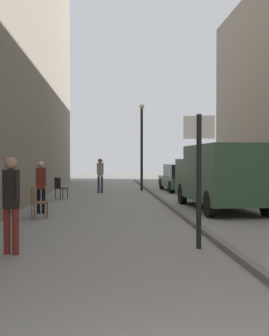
{
  "coord_description": "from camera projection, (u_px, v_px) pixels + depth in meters",
  "views": [
    {
      "loc": [
        -0.68,
        -1.89,
        1.73
      ],
      "look_at": [
        0.21,
        11.64,
        1.45
      ],
      "focal_mm": 45.2,
      "sensor_mm": 36.0,
      "label": 1
    }
  ],
  "objects": [
    {
      "name": "ground_plane",
      "position": [
        128.0,
        212.0,
        13.93
      ],
      "size": [
        80.0,
        80.0,
        0.0
      ],
      "primitive_type": "plane",
      "color": "gray"
    },
    {
      "name": "kerb_strip",
      "position": [
        175.0,
        209.0,
        14.04
      ],
      "size": [
        0.16,
        40.0,
        0.12
      ],
      "primitive_type": "cube",
      "color": "#615F5B",
      "rests_on": "ground_plane"
    },
    {
      "name": "pedestrian_main_foreground",
      "position": [
        100.0,
        173.0,
        21.73
      ],
      "size": [
        0.35,
        0.24,
        1.78
      ],
      "rotation": [
        0.0,
        0.0,
        2.93
      ],
      "color": "#2D3851",
      "rests_on": "ground_plane"
    },
    {
      "name": "pedestrian_mid_block",
      "position": [
        11.0,
        198.0,
        7.68
      ],
      "size": [
        0.34,
        0.26,
        1.77
      ],
      "rotation": [
        0.0,
        0.0,
        -0.37
      ],
      "color": "maroon",
      "rests_on": "ground_plane"
    },
    {
      "name": "pedestrian_far_crossing",
      "position": [
        41.0,
        183.0,
        13.44
      ],
      "size": [
        0.33,
        0.22,
        1.67
      ],
      "rotation": [
        0.0,
        0.0,
        -0.16
      ],
      "color": "black",
      "rests_on": "ground_plane"
    },
    {
      "name": "delivery_van",
      "position": [
        220.0,
        175.0,
        14.5
      ],
      "size": [
        2.16,
        5.5,
        2.21
      ],
      "rotation": [
        0.0,
        0.0,
        0.03
      ],
      "color": "#335138",
      "rests_on": "ground_plane"
    },
    {
      "name": "parked_car",
      "position": [
        181.0,
        178.0,
        23.12
      ],
      "size": [
        1.97,
        4.27,
        1.45
      ],
      "rotation": [
        0.0,
        0.0,
        0.04
      ],
      "color": "#335138",
      "rests_on": "ground_plane"
    },
    {
      "name": "street_sign_post",
      "position": [
        199.0,
        169.0,
        8.16
      ],
      "size": [
        0.59,
        0.19,
        2.6
      ],
      "rotation": [
        0.0,
        0.0,
        2.87
      ],
      "color": "black",
      "rests_on": "ground_plane"
    },
    {
      "name": "lamp_post",
      "position": [
        142.0,
        141.0,
        23.1
      ],
      "size": [
        0.28,
        0.28,
        4.76
      ],
      "color": "black",
      "rests_on": "ground_plane"
    },
    {
      "name": "cafe_chair_near_window",
      "position": [
        37.0,
        200.0,
        12.32
      ],
      "size": [
        0.45,
        0.45,
        0.94
      ],
      "rotation": [
        0.0,
        0.0,
        4.68
      ],
      "color": "brown",
      "rests_on": "ground_plane"
    },
    {
      "name": "cafe_chair_by_doorway",
      "position": [
        60.0,
        186.0,
        18.38
      ],
      "size": [
        0.62,
        0.62,
        0.94
      ],
      "rotation": [
        0.0,
        0.0,
        5.4
      ],
      "color": "black",
      "rests_on": "ground_plane"
    }
  ]
}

